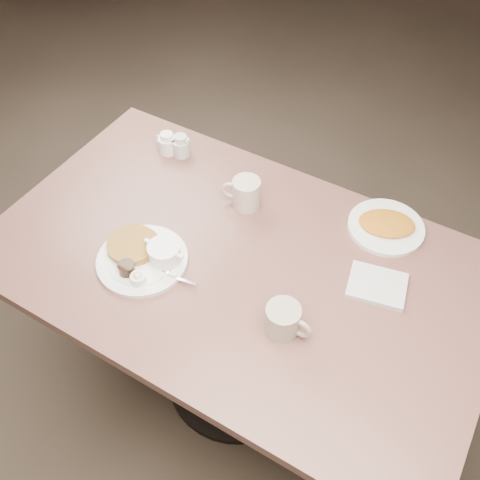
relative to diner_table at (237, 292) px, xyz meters
The scene contains 9 objects.
room 0.82m from the diner_table, ahead, with size 7.04×8.04×2.84m.
diner_table is the anchor object (origin of this frame).
main_plate 0.33m from the diner_table, 148.84° to the right, with size 0.33×0.28×0.07m.
coffee_mug_near 0.35m from the diner_table, 31.78° to the right, with size 0.13×0.10×0.09m.
napkin 0.45m from the diner_table, 16.24° to the left, with size 0.19×0.16×0.02m.
coffee_mug_far 0.32m from the diner_table, 113.91° to the left, with size 0.14×0.11×0.10m.
creamer_left 0.57m from the diner_table, 142.82° to the left, with size 0.10×0.08×0.08m.
creamer_right 0.60m from the diner_table, 147.00° to the left, with size 0.10×0.08×0.08m.
hash_plate 0.52m from the diner_table, 45.54° to the left, with size 0.31×0.31×0.04m.
Camera 1 is at (0.52, -0.86, 2.00)m, focal length 40.22 mm.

